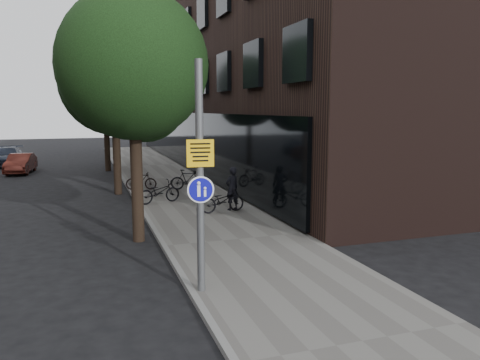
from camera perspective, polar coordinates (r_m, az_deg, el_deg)
name	(u,v)px	position (r m, az deg, el deg)	size (l,w,h in m)	color
ground	(273,282)	(11.29, 4.05, -12.24)	(120.00, 120.00, 0.00)	black
sidewalk	(190,201)	(20.58, -6.06, -2.51)	(4.50, 60.00, 0.12)	#63605B
curb_edge	(138,204)	(20.23, -12.30, -2.85)	(0.15, 60.00, 0.13)	slate
building_right_dark_brick	(266,38)	(34.50, 3.16, 16.91)	(12.00, 40.00, 18.00)	black
street_tree_near	(135,72)	(14.49, -12.65, 12.74)	(4.40, 4.40, 7.50)	black
street_tree_mid	(115,85)	(22.95, -14.94, 11.07)	(5.00, 5.00, 7.80)	black
street_tree_far	(106,92)	(31.92, -16.03, 10.26)	(5.00, 5.00, 7.80)	black
signpost	(200,178)	(9.84, -4.90, 0.30)	(0.57, 0.16, 4.91)	#595B5E
pedestrian	(232,188)	(18.18, -0.95, -1.04)	(0.62, 0.40, 1.69)	black
parked_bike_facade_near	(223,200)	(17.85, -2.14, -2.49)	(0.61, 1.74, 0.92)	black
parked_bike_facade_far	(188,180)	(22.95, -6.40, 0.04)	(0.47, 1.65, 0.99)	black
parked_bike_curb_near	(159,192)	(19.84, -9.84, -1.42)	(0.64, 1.84, 0.97)	black
parked_bike_curb_far	(141,181)	(23.29, -11.96, -0.09)	(0.42, 1.48, 0.89)	black
parked_car_mid	(21,163)	(32.73, -25.17, 1.84)	(1.31, 3.74, 1.23)	maroon
parked_car_far	(8,156)	(37.59, -26.48, 2.59)	(1.85, 4.54, 1.32)	#1C2333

